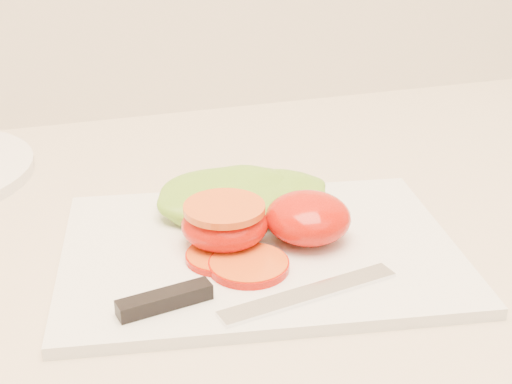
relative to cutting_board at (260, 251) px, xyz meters
name	(u,v)px	position (x,y,z in m)	size (l,w,h in m)	color
cutting_board	(260,251)	(0.00, 0.00, 0.00)	(0.33, 0.24, 0.01)	silver
tomato_half_dome	(308,218)	(0.04, 0.00, 0.03)	(0.07, 0.07, 0.04)	red
tomato_half_cut	(225,223)	(-0.03, 0.01, 0.03)	(0.07, 0.07, 0.04)	red
tomato_slice_0	(249,265)	(-0.02, -0.03, 0.01)	(0.06, 0.06, 0.01)	orange
tomato_slice_1	(220,256)	(-0.04, -0.01, 0.01)	(0.05, 0.05, 0.01)	orange
lettuce_leaf_0	(234,198)	(0.00, 0.07, 0.02)	(0.14, 0.10, 0.03)	#75BC32
lettuce_leaf_1	(277,195)	(0.04, 0.07, 0.02)	(0.10, 0.08, 0.02)	#75BC32
knife	(223,297)	(-0.05, -0.07, 0.01)	(0.21, 0.05, 0.01)	silver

